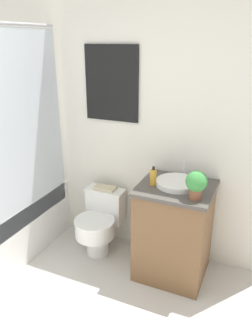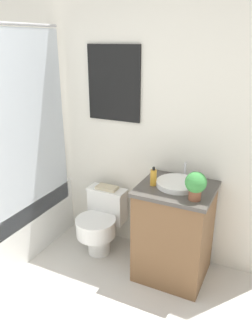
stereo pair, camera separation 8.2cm
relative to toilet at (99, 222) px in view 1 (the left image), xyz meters
The scene contains 7 objects.
wall_back 0.99m from the toilet, 94.64° to the left, with size 3.05×0.07×2.50m.
toilet is the anchor object (origin of this frame).
vanity 0.71m from the toilet, ahead, with size 0.58×0.54×0.81m.
sink 0.88m from the toilet, ahead, with size 0.33×0.37×0.13m.
soap_bottle 0.78m from the toilet, ahead, with size 0.05×0.05×0.15m.
potted_plant 1.09m from the toilet, 11.15° to the right, with size 0.15×0.15×0.21m.
book_on_tank 0.31m from the toilet, 90.00° to the left, with size 0.20×0.11×0.02m.
Camera 1 is at (1.31, -0.51, 1.87)m, focal length 35.00 mm.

